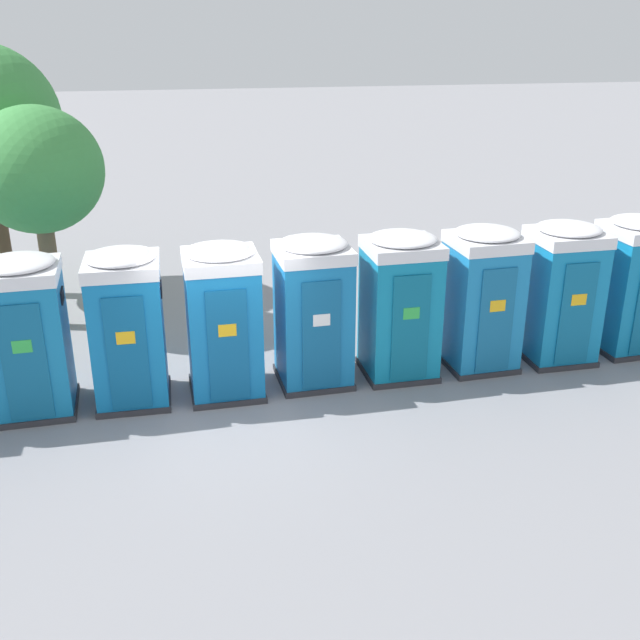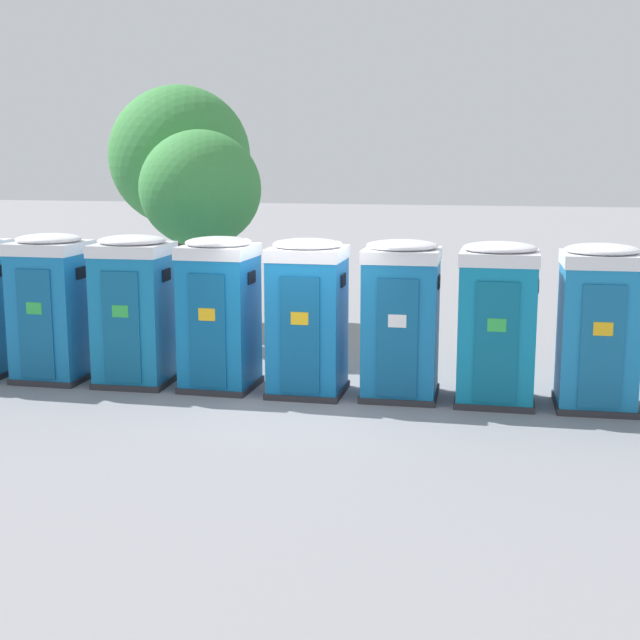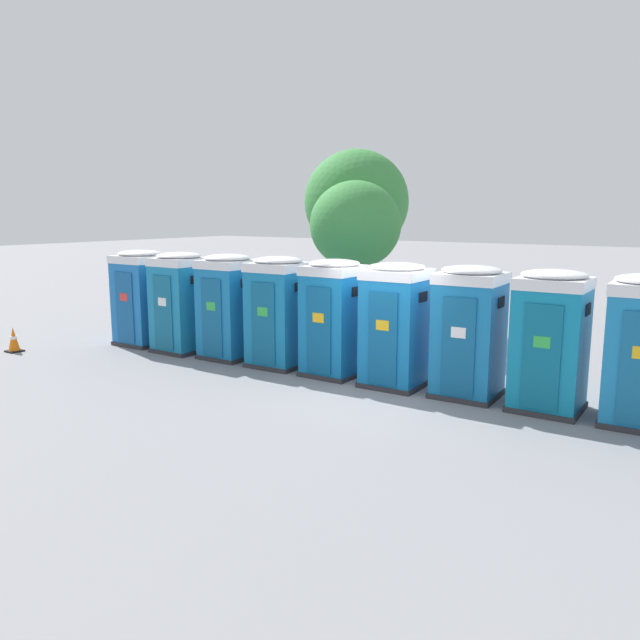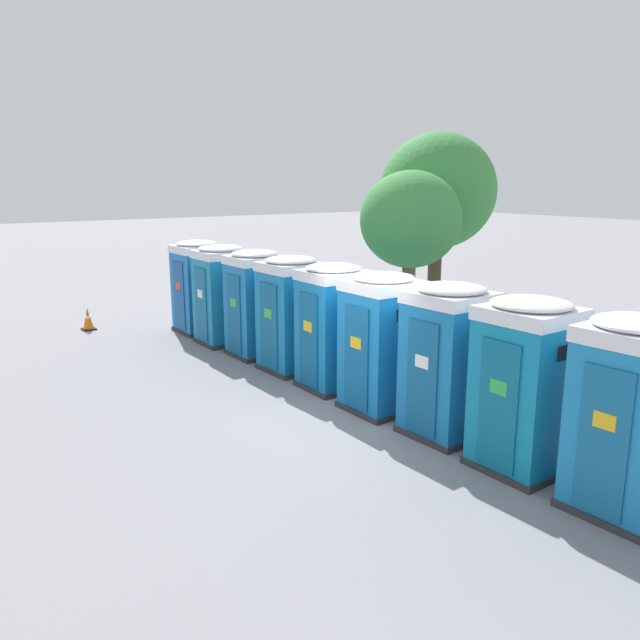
% 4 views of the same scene
% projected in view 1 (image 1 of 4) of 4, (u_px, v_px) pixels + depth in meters
% --- Properties ---
extents(ground_plane, '(120.00, 120.00, 0.00)m').
position_uv_depth(ground_plane, '(231.00, 405.00, 12.10)').
color(ground_plane, gray).
extents(portapotty_3, '(1.26, 1.25, 2.54)m').
position_uv_depth(portapotty_3, '(27.00, 336.00, 11.51)').
color(portapotty_3, '#2D2D33').
rests_on(portapotty_3, ground).
extents(portapotty_4, '(1.17, 1.21, 2.54)m').
position_uv_depth(portapotty_4, '(128.00, 327.00, 11.81)').
color(portapotty_4, '#2D2D33').
rests_on(portapotty_4, ground).
extents(portapotty_5, '(1.22, 1.22, 2.54)m').
position_uv_depth(portapotty_5, '(223.00, 320.00, 12.08)').
color(portapotty_5, '#2D2D33').
rests_on(portapotty_5, ground).
extents(portapotty_6, '(1.25, 1.24, 2.54)m').
position_uv_depth(portapotty_6, '(313.00, 311.00, 12.48)').
color(portapotty_6, '#2D2D33').
rests_on(portapotty_6, ground).
extents(portapotty_7, '(1.24, 1.22, 2.54)m').
position_uv_depth(portapotty_7, '(400.00, 305.00, 12.75)').
color(portapotty_7, '#2D2D33').
rests_on(portapotty_7, ground).
extents(portapotty_8, '(1.24, 1.25, 2.54)m').
position_uv_depth(portapotty_8, '(482.00, 298.00, 13.07)').
color(portapotty_8, '#2D2D33').
rests_on(portapotty_8, ground).
extents(portapotty_9, '(1.20, 1.21, 2.54)m').
position_uv_depth(portapotty_9, '(561.00, 292.00, 13.35)').
color(portapotty_9, '#2D2D33').
rests_on(portapotty_9, ground).
extents(portapotty_10, '(1.23, 1.26, 2.54)m').
position_uv_depth(portapotty_10, '(633.00, 284.00, 13.74)').
color(portapotty_10, '#2D2D33').
rests_on(portapotty_10, ground).
extents(street_tree_0, '(2.48, 2.48, 4.37)m').
position_uv_depth(street_tree_0, '(37.00, 172.00, 14.01)').
color(street_tree_0, brown).
rests_on(street_tree_0, ground).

